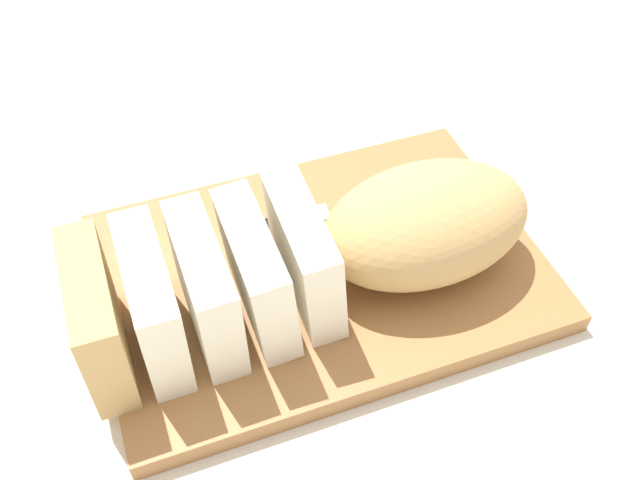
% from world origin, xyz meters
% --- Properties ---
extents(ground_plane, '(3.00, 3.00, 0.00)m').
position_xyz_m(ground_plane, '(0.00, 0.00, 0.00)').
color(ground_plane, silver).
extents(cutting_board, '(0.38, 0.27, 0.02)m').
position_xyz_m(cutting_board, '(0.00, 0.00, 0.01)').
color(cutting_board, '#9E6B3D').
rests_on(cutting_board, ground_plane).
extents(bread_loaf, '(0.37, 0.12, 0.10)m').
position_xyz_m(bread_loaf, '(0.00, 0.03, 0.07)').
color(bread_loaf, tan).
rests_on(bread_loaf, cutting_board).
extents(bread_knife, '(0.24, 0.04, 0.02)m').
position_xyz_m(bread_knife, '(-0.02, -0.04, 0.03)').
color(bread_knife, silver).
rests_on(bread_knife, cutting_board).
extents(crumb_near_knife, '(0.01, 0.01, 0.01)m').
position_xyz_m(crumb_near_knife, '(-0.07, -0.01, 0.02)').
color(crumb_near_knife, '#A8753D').
rests_on(crumb_near_knife, cutting_board).
extents(crumb_near_loaf, '(0.01, 0.01, 0.01)m').
position_xyz_m(crumb_near_loaf, '(0.07, -0.01, 0.02)').
color(crumb_near_loaf, '#A8753D').
rests_on(crumb_near_loaf, cutting_board).
extents(crumb_stray_left, '(0.01, 0.01, 0.01)m').
position_xyz_m(crumb_stray_left, '(-0.01, 0.02, 0.02)').
color(crumb_stray_left, '#A8753D').
rests_on(crumb_stray_left, cutting_board).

